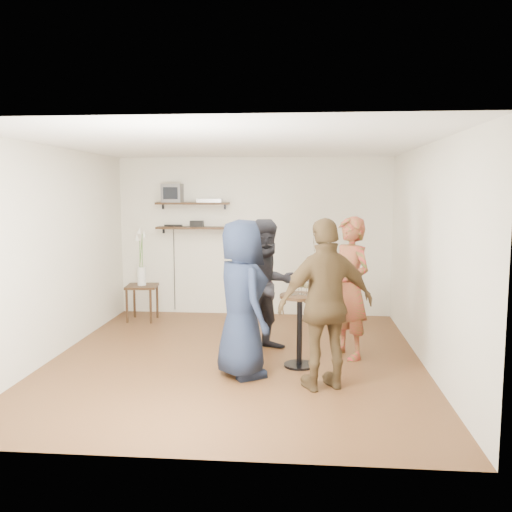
{
  "coord_description": "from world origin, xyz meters",
  "views": [
    {
      "loc": [
        0.8,
        -6.39,
        2.06
      ],
      "look_at": [
        0.21,
        0.4,
        1.23
      ],
      "focal_mm": 38.0,
      "sensor_mm": 36.0,
      "label": 1
    }
  ],
  "objects_px": {
    "crt_monitor": "(173,193)",
    "person_brown": "(326,304)",
    "person_plaid": "(350,288)",
    "person_dark": "(268,286)",
    "person_navy": "(241,299)",
    "radio": "(197,224)",
    "side_table": "(142,291)",
    "drinks_table": "(300,321)",
    "dvd_deck": "(210,201)"
  },
  "relations": [
    {
      "from": "crt_monitor",
      "to": "person_brown",
      "type": "xyz_separation_m",
      "value": [
        2.38,
        -3.25,
        -1.13
      ]
    },
    {
      "from": "person_plaid",
      "to": "person_dark",
      "type": "height_order",
      "value": "person_plaid"
    },
    {
      "from": "person_plaid",
      "to": "person_navy",
      "type": "relative_size",
      "value": 1.0
    },
    {
      "from": "crt_monitor",
      "to": "radio",
      "type": "relative_size",
      "value": 1.45
    },
    {
      "from": "radio",
      "to": "person_brown",
      "type": "xyz_separation_m",
      "value": [
        1.99,
        -3.25,
        -0.63
      ]
    },
    {
      "from": "person_plaid",
      "to": "side_table",
      "type": "bearing_deg",
      "value": -152.64
    },
    {
      "from": "radio",
      "to": "person_brown",
      "type": "distance_m",
      "value": 3.86
    },
    {
      "from": "drinks_table",
      "to": "dvd_deck",
      "type": "bearing_deg",
      "value": 120.13
    },
    {
      "from": "person_plaid",
      "to": "radio",
      "type": "bearing_deg",
      "value": -167.51
    },
    {
      "from": "dvd_deck",
      "to": "person_plaid",
      "type": "xyz_separation_m",
      "value": [
        2.1,
        -2.14,
        -1.02
      ]
    },
    {
      "from": "dvd_deck",
      "to": "person_navy",
      "type": "height_order",
      "value": "dvd_deck"
    },
    {
      "from": "dvd_deck",
      "to": "side_table",
      "type": "xyz_separation_m",
      "value": [
        -1.02,
        -0.49,
        -1.42
      ]
    },
    {
      "from": "person_plaid",
      "to": "person_navy",
      "type": "height_order",
      "value": "person_navy"
    },
    {
      "from": "radio",
      "to": "person_navy",
      "type": "distance_m",
      "value": 3.19
    },
    {
      "from": "radio",
      "to": "person_plaid",
      "type": "distance_m",
      "value": 3.22
    },
    {
      "from": "person_plaid",
      "to": "person_dark",
      "type": "relative_size",
      "value": 1.03
    },
    {
      "from": "person_dark",
      "to": "person_brown",
      "type": "bearing_deg",
      "value": -96.05
    },
    {
      "from": "person_dark",
      "to": "dvd_deck",
      "type": "bearing_deg",
      "value": 84.8
    },
    {
      "from": "side_table",
      "to": "person_dark",
      "type": "relative_size",
      "value": 0.33
    },
    {
      "from": "side_table",
      "to": "person_brown",
      "type": "distance_m",
      "value": 3.94
    },
    {
      "from": "drinks_table",
      "to": "person_dark",
      "type": "xyz_separation_m",
      "value": [
        -0.41,
        0.61,
        0.3
      ]
    },
    {
      "from": "crt_monitor",
      "to": "dvd_deck",
      "type": "height_order",
      "value": "crt_monitor"
    },
    {
      "from": "drinks_table",
      "to": "side_table",
      "type": "bearing_deg",
      "value": 140.45
    },
    {
      "from": "side_table",
      "to": "person_navy",
      "type": "height_order",
      "value": "person_navy"
    },
    {
      "from": "person_navy",
      "to": "dvd_deck",
      "type": "bearing_deg",
      "value": -13.84
    },
    {
      "from": "dvd_deck",
      "to": "side_table",
      "type": "bearing_deg",
      "value": -154.18
    },
    {
      "from": "person_brown",
      "to": "person_dark",
      "type": "bearing_deg",
      "value": -83.95
    },
    {
      "from": "crt_monitor",
      "to": "radio",
      "type": "xyz_separation_m",
      "value": [
        0.4,
        0.0,
        -0.5
      ]
    },
    {
      "from": "person_brown",
      "to": "person_navy",
      "type": "bearing_deg",
      "value": -40.98
    },
    {
      "from": "person_dark",
      "to": "person_navy",
      "type": "relative_size",
      "value": 0.97
    },
    {
      "from": "person_plaid",
      "to": "drinks_table",
      "type": "bearing_deg",
      "value": -90.0
    },
    {
      "from": "crt_monitor",
      "to": "drinks_table",
      "type": "xyz_separation_m",
      "value": [
        2.11,
        -2.57,
        -1.47
      ]
    },
    {
      "from": "dvd_deck",
      "to": "crt_monitor",
      "type": "bearing_deg",
      "value": 180.0
    },
    {
      "from": "crt_monitor",
      "to": "side_table",
      "type": "bearing_deg",
      "value": -129.22
    },
    {
      "from": "dvd_deck",
      "to": "person_navy",
      "type": "bearing_deg",
      "value": -73.86
    },
    {
      "from": "person_dark",
      "to": "person_plaid",
      "type": "bearing_deg",
      "value": -44.65
    },
    {
      "from": "crt_monitor",
      "to": "drinks_table",
      "type": "height_order",
      "value": "crt_monitor"
    },
    {
      "from": "person_plaid",
      "to": "person_navy",
      "type": "xyz_separation_m",
      "value": [
        -1.25,
        -0.79,
        0.0
      ]
    },
    {
      "from": "person_dark",
      "to": "crt_monitor",
      "type": "bearing_deg",
      "value": 96.88
    },
    {
      "from": "drinks_table",
      "to": "person_plaid",
      "type": "bearing_deg",
      "value": 34.73
    },
    {
      "from": "crt_monitor",
      "to": "person_dark",
      "type": "distance_m",
      "value": 2.84
    },
    {
      "from": "side_table",
      "to": "person_plaid",
      "type": "relative_size",
      "value": 0.33
    },
    {
      "from": "drinks_table",
      "to": "person_navy",
      "type": "relative_size",
      "value": 0.49
    },
    {
      "from": "person_plaid",
      "to": "person_navy",
      "type": "distance_m",
      "value": 1.48
    },
    {
      "from": "crt_monitor",
      "to": "side_table",
      "type": "distance_m",
      "value": 1.67
    },
    {
      "from": "dvd_deck",
      "to": "person_brown",
      "type": "xyz_separation_m",
      "value": [
        1.76,
        -3.25,
        -1.01
      ]
    },
    {
      "from": "crt_monitor",
      "to": "dvd_deck",
      "type": "xyz_separation_m",
      "value": [
        0.62,
        0.0,
        -0.12
      ]
    },
    {
      "from": "person_navy",
      "to": "drinks_table",
      "type": "bearing_deg",
      "value": -90.0
    },
    {
      "from": "person_dark",
      "to": "person_navy",
      "type": "height_order",
      "value": "person_navy"
    },
    {
      "from": "person_dark",
      "to": "person_navy",
      "type": "bearing_deg",
      "value": -137.03
    }
  ]
}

